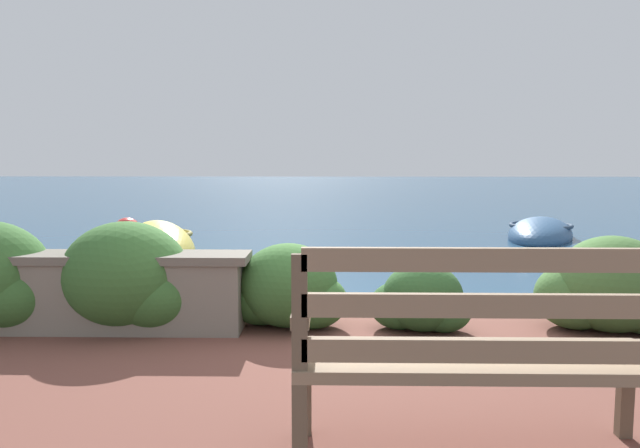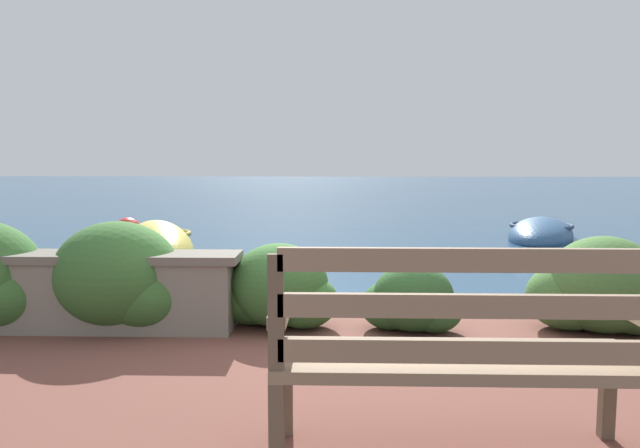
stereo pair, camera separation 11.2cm
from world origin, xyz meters
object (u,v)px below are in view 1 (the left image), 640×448
Objects in this scene: rowboat_nearest at (159,249)px; mooring_buoy at (127,231)px; rowboat_mid at (540,235)px; park_bench at (480,350)px.

mooring_buoy is (-1.19, 2.14, 0.02)m from rowboat_nearest.
mooring_buoy is at bearing 111.13° from rowboat_mid.
park_bench is 7.60m from rowboat_nearest.
rowboat_mid is at bearing 63.15° from park_bench.
rowboat_nearest is 6.74m from rowboat_mid.
park_bench reaches higher than rowboat_nearest.
rowboat_mid is at bearing -95.46° from rowboat_nearest.
park_bench is 0.53× the size of rowboat_mid.
rowboat_mid is 5.09× the size of mooring_buoy.
rowboat_nearest is at bearing 108.24° from park_bench.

